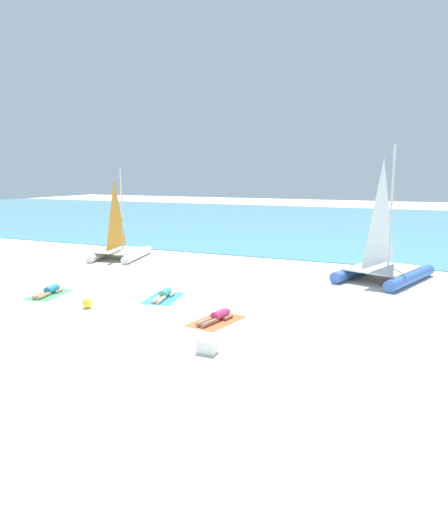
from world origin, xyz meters
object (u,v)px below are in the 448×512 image
at_px(cooler_box, 207,346).
at_px(sunbather_left, 49,291).
at_px(towel_left, 49,294).
at_px(sunbather_right, 217,317).
at_px(towel_middle, 163,298).
at_px(beach_ball, 88,303).
at_px(sailboat_blue, 383,261).
at_px(towel_right, 216,321).
at_px(sailboat_white, 120,245).
at_px(sunbather_middle, 164,294).

bearing_deg(cooler_box, sunbather_left, 159.76).
xyz_separation_m(towel_left, sunbather_right, (7.19, -0.34, 0.13)).
bearing_deg(sunbather_right, towel_middle, 161.37).
height_order(towel_left, towel_middle, same).
xyz_separation_m(sunbather_left, beach_ball, (2.57, -0.92, 0.05)).
bearing_deg(sunbather_right, towel_left, -172.24).
relative_size(sailboat_blue, towel_right, 3.02).
relative_size(sailboat_white, sailboat_blue, 0.83).
relative_size(towel_middle, sunbather_middle, 1.22).
bearing_deg(sailboat_white, towel_right, -53.79).
bearing_deg(towel_left, towel_right, -3.21).
bearing_deg(towel_middle, sailboat_blue, 42.71).
bearing_deg(cooler_box, towel_left, 160.14).
bearing_deg(sunbather_left, towel_left, -90.00).
bearing_deg(sailboat_blue, sunbather_middle, -120.39).
relative_size(sailboat_white, towel_left, 2.51).
xyz_separation_m(sailboat_white, towel_middle, (6.51, -6.29, -0.70)).
bearing_deg(towel_left, beach_ball, -18.41).
distance_m(sailboat_white, sunbather_right, 12.35).
distance_m(sunbather_middle, cooler_box, 5.78).
height_order(sailboat_white, towel_left, sailboat_white).
xyz_separation_m(sailboat_white, sunbather_left, (2.25, -7.53, -0.58)).
bearing_deg(sailboat_blue, sunbather_left, -128.40).
height_order(sailboat_white, cooler_box, sailboat_white).
xyz_separation_m(towel_middle, towel_right, (2.93, -1.70, 0.00)).
bearing_deg(towel_middle, sunbather_right, -29.07).
relative_size(sailboat_blue, towel_middle, 3.02).
relative_size(sailboat_white, cooler_box, 9.54).
xyz_separation_m(sailboat_blue, towel_middle, (-7.00, -6.46, -0.85)).
distance_m(towel_left, beach_ball, 2.70).
distance_m(beach_ball, cooler_box, 5.92).
xyz_separation_m(sailboat_blue, beach_ball, (-8.68, -8.61, -0.68)).
distance_m(sailboat_white, sailboat_blue, 13.51).
xyz_separation_m(sailboat_blue, sunbather_middle, (-7.01, -6.39, -0.72)).
height_order(towel_left, cooler_box, cooler_box).
relative_size(sailboat_blue, cooler_box, 11.47).
bearing_deg(towel_right, sailboat_blue, 63.52).
relative_size(sunbather_left, cooler_box, 3.12).
bearing_deg(sunbather_middle, sailboat_blue, 30.39).
bearing_deg(sailboat_blue, towel_left, -128.14).
bearing_deg(sunbather_left, beach_ball, -32.03).
bearing_deg(towel_left, cooler_box, -19.86).
height_order(sunbather_left, beach_ball, beach_ball).
height_order(sailboat_white, sunbather_middle, sailboat_white).
height_order(beach_ball, cooler_box, cooler_box).
relative_size(sunbather_middle, cooler_box, 3.12).
bearing_deg(sailboat_white, sunbather_right, -53.52).
bearing_deg(sailboat_blue, towel_middle, -120.05).
bearing_deg(sunbather_middle, sunbather_right, -41.90).
relative_size(sunbather_left, sunbather_right, 1.00).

